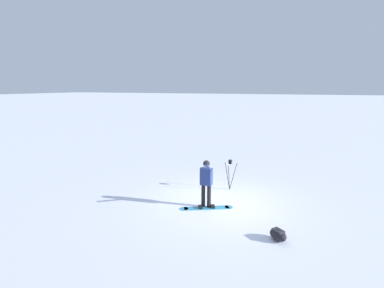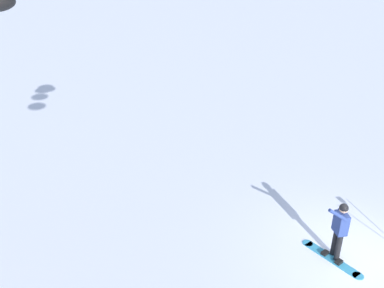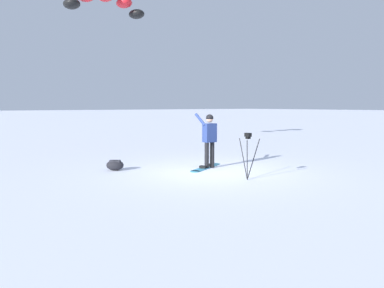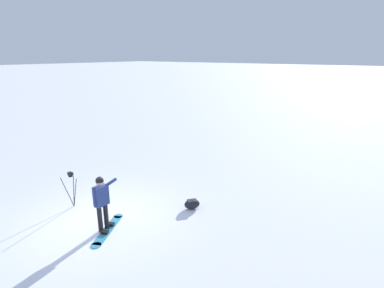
% 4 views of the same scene
% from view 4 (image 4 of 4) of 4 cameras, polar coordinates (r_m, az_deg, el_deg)
% --- Properties ---
extents(ground_plane, '(300.00, 300.00, 0.00)m').
position_cam_4_polar(ground_plane, '(10.50, -16.83, -13.37)').
color(ground_plane, white).
extents(snowboarder, '(0.47, 0.66, 1.76)m').
position_cam_4_polar(snowboarder, '(9.42, -16.67, -9.69)').
color(snowboarder, black).
rests_on(snowboarder, ground_plane).
extents(snowboard, '(1.71, 1.02, 0.10)m').
position_cam_4_polar(snowboard, '(9.87, -15.49, -15.17)').
color(snowboard, teal).
rests_on(snowboard, ground_plane).
extents(gear_bag_large, '(0.63, 0.60, 0.33)m').
position_cam_4_polar(gear_bag_large, '(10.61, 0.00, -11.18)').
color(gear_bag_large, black).
rests_on(gear_bag_large, ground_plane).
extents(camera_tripod, '(0.54, 0.55, 1.28)m').
position_cam_4_polar(camera_tripod, '(11.22, -21.77, -6.65)').
color(camera_tripod, '#262628').
rests_on(camera_tripod, ground_plane).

